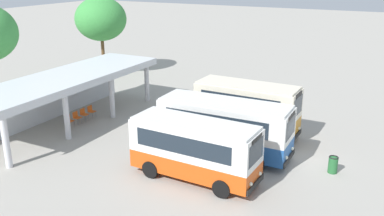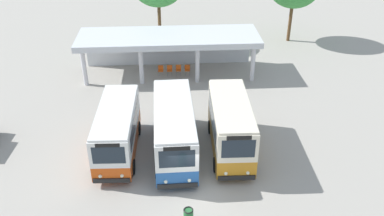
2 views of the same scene
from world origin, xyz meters
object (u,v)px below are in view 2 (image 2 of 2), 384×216
at_px(waiting_chair_fourth_seat, 187,69).
at_px(waiting_chair_middle_seat, 178,69).
at_px(litter_bin_apron, 188,216).
at_px(city_bus_nearest_orange, 117,129).
at_px(waiting_chair_end_by_column, 161,70).
at_px(city_bus_second_in_row, 174,128).
at_px(waiting_chair_second_from_end, 170,69).
at_px(city_bus_middle_cream, 231,125).

bearing_deg(waiting_chair_fourth_seat, waiting_chair_middle_seat, 177.82).
xyz_separation_m(waiting_chair_fourth_seat, litter_bin_apron, (-0.83, -16.77, -0.07)).
relative_size(city_bus_nearest_orange, waiting_chair_end_by_column, 7.69).
bearing_deg(city_bus_second_in_row, litter_bin_apron, -84.98).
relative_size(waiting_chair_second_from_end, waiting_chair_fourth_seat, 1.00).
distance_m(city_bus_middle_cream, waiting_chair_fourth_seat, 11.17).
bearing_deg(city_bus_middle_cream, waiting_chair_end_by_column, 111.21).
bearing_deg(city_bus_middle_cream, litter_bin_apron, -115.95).
bearing_deg(city_bus_nearest_orange, waiting_chair_end_by_column, 76.83).
relative_size(waiting_chair_middle_seat, waiting_chair_fourth_seat, 1.00).
distance_m(waiting_chair_end_by_column, litter_bin_apron, 16.85).
bearing_deg(waiting_chair_fourth_seat, city_bus_middle_cream, -79.48).
xyz_separation_m(city_bus_second_in_row, litter_bin_apron, (0.52, -5.93, -1.30)).
bearing_deg(city_bus_second_in_row, waiting_chair_fourth_seat, 82.90).
distance_m(waiting_chair_second_from_end, litter_bin_apron, 16.80).
bearing_deg(waiting_chair_middle_seat, waiting_chair_end_by_column, -179.67).
distance_m(waiting_chair_second_from_end, waiting_chair_fourth_seat, 1.48).
height_order(city_bus_second_in_row, waiting_chair_fourth_seat, city_bus_second_in_row).
height_order(city_bus_second_in_row, waiting_chair_end_by_column, city_bus_second_in_row).
height_order(waiting_chair_middle_seat, waiting_chair_fourth_seat, same).
relative_size(city_bus_nearest_orange, city_bus_second_in_row, 0.87).
bearing_deg(waiting_chair_fourth_seat, city_bus_nearest_orange, -113.82).
bearing_deg(waiting_chair_second_from_end, waiting_chair_fourth_seat, -0.40).
height_order(city_bus_nearest_orange, waiting_chair_end_by_column, city_bus_nearest_orange).
distance_m(city_bus_second_in_row, waiting_chair_end_by_column, 10.96).
xyz_separation_m(city_bus_middle_cream, waiting_chair_end_by_column, (-4.24, 10.93, -1.33)).
distance_m(city_bus_nearest_orange, waiting_chair_second_from_end, 11.26).
height_order(city_bus_middle_cream, waiting_chair_end_by_column, city_bus_middle_cream).
height_order(city_bus_second_in_row, litter_bin_apron, city_bus_second_in_row).
bearing_deg(litter_bin_apron, waiting_chair_end_by_column, 94.72).
xyz_separation_m(waiting_chair_end_by_column, litter_bin_apron, (1.39, -16.79, -0.07)).
bearing_deg(city_bus_middle_cream, waiting_chair_second_from_end, 107.78).
relative_size(city_bus_middle_cream, waiting_chair_middle_seat, 7.63).
bearing_deg(litter_bin_apron, city_bus_middle_cream, 64.05).
xyz_separation_m(waiting_chair_middle_seat, waiting_chair_fourth_seat, (0.74, -0.03, 0.00)).
height_order(waiting_chair_second_from_end, litter_bin_apron, litter_bin_apron).
relative_size(city_bus_nearest_orange, city_bus_middle_cream, 1.01).
relative_size(city_bus_second_in_row, waiting_chair_fourth_seat, 8.83).
height_order(waiting_chair_end_by_column, waiting_chair_fourth_seat, same).
distance_m(city_bus_second_in_row, litter_bin_apron, 6.09).
bearing_deg(waiting_chair_middle_seat, city_bus_second_in_row, -93.22).
height_order(city_bus_middle_cream, waiting_chair_second_from_end, city_bus_middle_cream).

